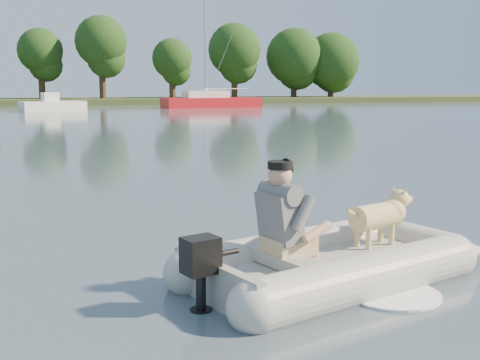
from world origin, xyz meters
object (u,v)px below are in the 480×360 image
object	(u,v)px
man	(281,213)
sailboat	(211,102)
motorboat	(53,99)
dog	(375,221)
dinghy	(336,223)

from	to	relation	value
man	sailboat	distance (m)	49.52
motorboat	sailboat	xyz separation A→B (m)	(13.89, 3.58, -0.44)
man	motorboat	xyz separation A→B (m)	(-1.27, 44.31, 0.18)
sailboat	dog	bearing A→B (deg)	-108.66
man	motorboat	size ratio (longest dim) A/B	0.22
man	dog	distance (m)	1.42
dinghy	motorboat	distance (m)	44.20
dog	dinghy	bearing A→B (deg)	-175.43
motorboat	dinghy	bearing A→B (deg)	-104.02
man	motorboat	world-z (taller)	motorboat
dinghy	sailboat	distance (m)	49.20
man	sailboat	world-z (taller)	sailboat
dinghy	man	bearing A→B (deg)	175.76
dinghy	motorboat	world-z (taller)	motorboat
dog	motorboat	xyz separation A→B (m)	(-2.61, 43.92, 0.45)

